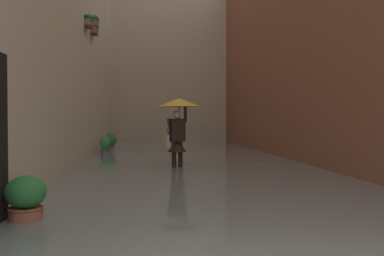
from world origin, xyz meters
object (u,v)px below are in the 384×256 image
potted_plant_far_right (105,146)px  potted_plant_near_right (26,200)px  person_wading (178,117)px  potted_plant_mid_right (111,142)px

potted_plant_far_right → potted_plant_near_right: bearing=89.7°
person_wading → potted_plant_far_right: (2.27, -4.26, -1.02)m
person_wading → potted_plant_mid_right: (2.19, -5.82, -0.96)m
person_wading → potted_plant_far_right: size_ratio=2.49×
person_wading → potted_plant_near_right: person_wading is taller
potted_plant_mid_right → potted_plant_near_right: potted_plant_mid_right is taller
potted_plant_near_right → potted_plant_far_right: bearing=-90.3°
potted_plant_far_right → potted_plant_mid_right: 1.56m
potted_plant_far_right → potted_plant_near_right: potted_plant_far_right is taller
potted_plant_mid_right → potted_plant_near_right: (0.14, 11.37, -0.11)m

